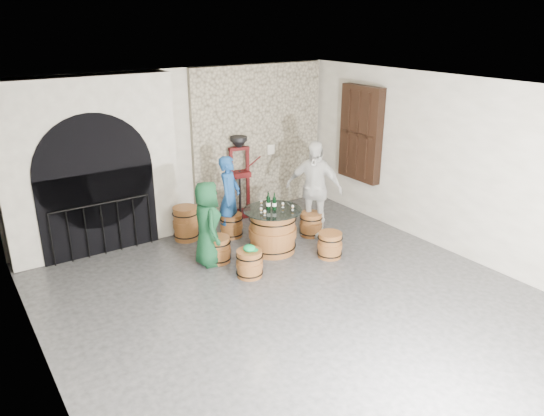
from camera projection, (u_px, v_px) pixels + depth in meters
ground at (298, 304)px, 7.87m from camera, size 8.00×8.00×0.00m
wall_back at (182, 149)px, 10.42m from camera, size 8.00×0.00×8.00m
wall_left at (37, 269)px, 5.49m from camera, size 0.00×8.00×8.00m
wall_right at (458, 168)px, 9.14m from camera, size 0.00×8.00×8.00m
ceiling at (303, 92)px, 6.75m from camera, size 8.00×8.00×0.00m
stone_facing_panel at (259, 139)px, 11.32m from camera, size 3.20×0.12×3.18m
arched_opening at (91, 168)px, 9.24m from camera, size 3.10×0.60×3.19m
shuttered_window at (360, 134)px, 10.87m from camera, size 0.23×1.10×2.00m
barrel_table at (273, 231)px, 9.51m from camera, size 1.08×1.08×0.83m
barrel_stool_left at (218, 250)px, 9.16m from camera, size 0.46×0.46×0.47m
barrel_stool_far at (231, 225)px, 10.22m from camera, size 0.46×0.46×0.47m
barrel_stool_right at (311, 224)px, 10.27m from camera, size 0.46×0.46×0.47m
barrel_stool_near_right at (330, 245)px, 9.34m from camera, size 0.46×0.46×0.47m
barrel_stool_near_left at (250, 264)px, 8.64m from camera, size 0.46×0.46×0.47m
green_cap at (249, 248)px, 8.54m from camera, size 0.25×0.20×0.11m
person_green at (207, 224)px, 8.91m from camera, size 0.63×0.83×1.52m
person_blue at (230, 197)px, 10.03m from camera, size 0.71×0.69×1.64m
person_white at (314, 189)px, 10.05m from camera, size 1.04×1.20×1.93m
wine_bottle_left at (268, 203)px, 9.33m from camera, size 0.08×0.08×0.32m
wine_bottle_center at (274, 203)px, 9.32m from camera, size 0.08×0.08×0.32m
wine_bottle_right at (268, 202)px, 9.38m from camera, size 0.08×0.08×0.32m
tasting_glass_a at (265, 213)px, 9.08m from camera, size 0.05×0.05×0.10m
tasting_glass_b at (283, 205)px, 9.46m from camera, size 0.05×0.05×0.10m
tasting_glass_c at (262, 203)px, 9.57m from camera, size 0.05×0.05×0.10m
tasting_glass_d at (274, 202)px, 9.63m from camera, size 0.05×0.05×0.10m
tasting_glass_e at (293, 208)px, 9.32m from camera, size 0.05×0.05×0.10m
tasting_glass_f at (261, 210)px, 9.20m from camera, size 0.05×0.05×0.10m
side_barrel at (186, 223)px, 10.05m from camera, size 0.50×0.50×0.67m
corking_press at (240, 171)px, 11.00m from camera, size 0.74×0.47×1.77m
control_box at (270, 149)px, 11.47m from camera, size 0.18×0.10×0.22m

